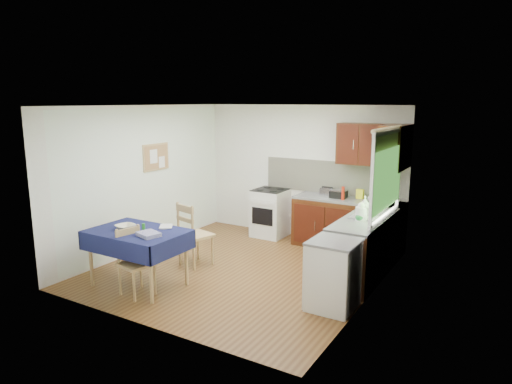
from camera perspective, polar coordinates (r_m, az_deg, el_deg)
The scene contains 33 objects.
floor at distance 7.19m, azimuth -1.75°, elevation -9.63°, with size 4.20×4.20×0.00m, color #553116.
ceiling at distance 6.71m, azimuth -1.88°, elevation 10.73°, with size 4.00×4.20×0.02m, color white.
wall_back at distance 8.66m, azimuth 5.67°, elevation 2.51°, with size 4.00×0.02×2.50m, color white.
wall_front at distance 5.24m, azimuth -14.27°, elevation -3.63°, with size 4.00×0.02×2.50m, color white.
wall_left at distance 8.08m, azimuth -13.88°, elevation 1.59°, with size 0.02×4.20×2.50m, color white.
wall_right at distance 6.03m, azimuth 14.44°, elevation -1.68°, with size 0.02×4.20×2.50m, color white.
base_cabinets at distance 7.58m, azimuth 12.17°, elevation -5.33°, with size 1.90×2.30×0.86m.
worktop_back at distance 8.06m, azimuth 11.48°, elevation -0.99°, with size 1.90×0.60×0.04m, color slate.
worktop_right at distance 6.80m, azimuth 13.42°, elevation -3.37°, with size 0.60×1.70×0.04m, color slate.
worktop_corner at distance 7.88m, azimuth 15.94°, elevation -1.49°, with size 0.60×0.60×0.04m, color slate.
splashback at distance 8.40m, azimuth 9.64°, elevation 1.79°, with size 2.70×0.02×0.60m, color beige.
upper_cabinets at distance 7.78m, azimuth 15.08°, elevation 5.63°, with size 1.20×0.85×0.70m.
stove at distance 8.77m, azimuth 1.77°, elevation -2.59°, with size 0.60×0.61×0.92m.
window at distance 6.63m, azimuth 16.10°, elevation 2.92°, with size 0.04×1.48×1.26m.
fridge at distance 5.85m, azimuth 9.64°, elevation -10.16°, with size 0.58×0.60×0.89m.
corkboard at distance 8.22m, azimuth -12.39°, elevation 4.29°, with size 0.04×0.62×0.47m.
dining_table at distance 6.57m, azimuth -14.60°, elevation -5.55°, with size 1.33×0.90×0.81m.
chair_far at distance 7.25m, azimuth -7.90°, elevation -5.04°, with size 0.55×0.55×1.02m.
chair_near at distance 6.37m, azimuth -14.95°, elevation -8.17°, with size 0.47×0.47×0.92m.
toaster at distance 8.17m, azimuth 8.90°, elevation -0.00°, with size 0.24×0.15×0.18m.
sandwich_press at distance 8.10m, azimuth 10.29°, elevation -0.19°, with size 0.27×0.23×0.16m.
sauce_bottle at distance 7.94m, azimuth 10.81°, elevation -0.16°, with size 0.05×0.05×0.23m, color #B7210E.
yellow_packet at distance 8.12m, azimuth 12.88°, elevation -0.25°, with size 0.12×0.08×0.16m, color yellow.
dish_rack at distance 6.79m, azimuth 13.58°, elevation -3.02°, with size 0.42×0.32×0.20m.
kettle at distance 6.62m, azimuth 13.00°, elevation -2.53°, with size 0.16×0.16×0.27m.
cup at distance 7.89m, azimuth 14.18°, elevation -0.90°, with size 0.12×0.12×0.09m, color white.
soap_bottle_a at distance 6.86m, azimuth 13.43°, elevation -1.76°, with size 0.12×0.12×0.31m, color white.
soap_bottle_b at distance 7.35m, azimuth 14.32°, elevation -1.46°, with size 0.08×0.08×0.18m, color #1C3EA9.
soap_bottle_c at distance 6.60m, azimuth 12.87°, elevation -2.86°, with size 0.13×0.13×0.17m, color #268B3D.
plate_bowl at distance 6.65m, azimuth -16.02°, elevation -4.22°, with size 0.26×0.26×0.06m, color beige.
book at distance 6.63m, azimuth -11.95°, elevation -4.27°, with size 0.18×0.24×0.02m, color white.
spice_jar at distance 6.53m, azimuth -13.88°, elevation -4.24°, with size 0.05×0.05×0.09m, color #238125.
tea_towel at distance 6.23m, azimuth -13.27°, elevation -5.16°, with size 0.30×0.23×0.05m, color navy.
Camera 1 is at (3.61, -5.66, 2.57)m, focal length 32.00 mm.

